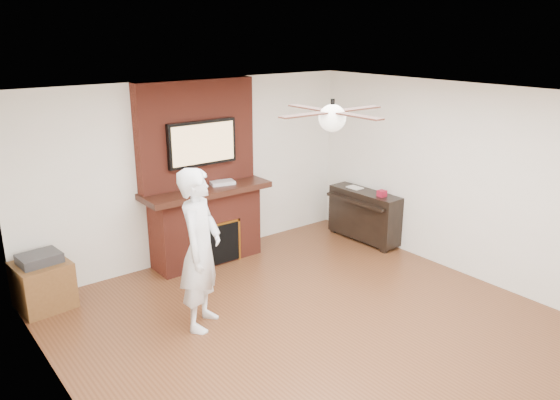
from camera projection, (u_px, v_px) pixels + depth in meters
room_shell at (329, 225)px, 5.46m from camera, size 5.36×5.86×2.86m
fireplace at (203, 192)px, 7.46m from camera, size 1.78×0.64×2.50m
tv at (202, 143)px, 7.23m from camera, size 1.00×0.08×0.60m
ceiling_fan at (332, 117)px, 5.14m from camera, size 1.21×1.21×0.31m
person at (200, 249)px, 5.78m from camera, size 0.78×0.76×1.78m
side_table at (43, 283)px, 6.34m from camera, size 0.63×0.63×0.67m
piano at (364, 214)px, 8.34m from camera, size 0.48×1.21×0.87m
cable_box at (222, 183)px, 7.51m from camera, size 0.36×0.25×0.05m
candle_orange at (203, 263)px, 7.47m from camera, size 0.08×0.08×0.13m
candle_green at (216, 261)px, 7.58m from camera, size 0.06×0.06×0.08m
candle_cream at (216, 260)px, 7.62m from camera, size 0.07×0.07×0.10m
candle_blue at (228, 256)px, 7.76m from camera, size 0.06×0.06×0.08m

